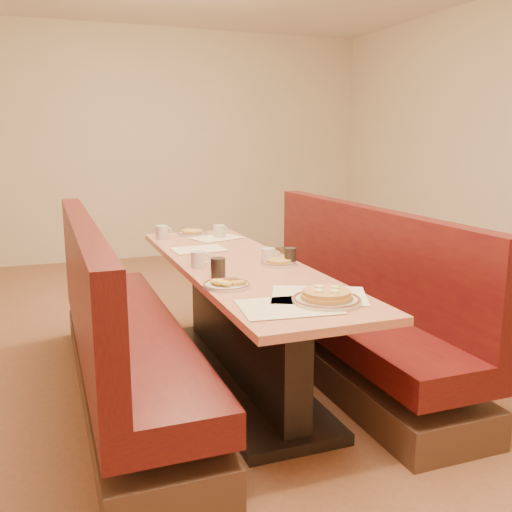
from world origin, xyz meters
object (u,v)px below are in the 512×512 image
object	(u,v)px
soda_tumbler_mid	(290,256)
booth_right	(345,312)
pancake_plate	(327,298)
coffee_mug_b	(199,259)
booth_left	(118,339)
eggs_plate	(226,284)
coffee_mug_a	(269,256)
coffee_mug_d	(162,232)
diner_table	(240,323)
soda_tumbler_near	(218,268)
coffee_mug_c	(220,231)

from	to	relation	value
soda_tumbler_mid	booth_right	bearing A→B (deg)	15.24
pancake_plate	coffee_mug_b	size ratio (longest dim) A/B	2.58
booth_left	soda_tumbler_mid	world-z (taller)	booth_left
eggs_plate	coffee_mug_a	xyz separation A→B (m)	(0.41, 0.44, 0.03)
booth_left	coffee_mug_d	world-z (taller)	booth_left
booth_right	booth_left	bearing A→B (deg)	180.00
diner_table	booth_left	size ratio (longest dim) A/B	1.00
soda_tumbler_near	booth_left	bearing A→B (deg)	148.89
booth_left	eggs_plate	world-z (taller)	booth_left
coffee_mug_d	eggs_plate	bearing A→B (deg)	-105.47
booth_left	soda_tumbler_near	bearing A→B (deg)	-31.11
booth_right	soda_tumbler_mid	size ratio (longest dim) A/B	25.62
eggs_plate	coffee_mug_c	distance (m)	1.47
booth_right	coffee_mug_b	size ratio (longest dim) A/B	20.40
diner_table	soda_tumbler_mid	distance (m)	0.52
booth_left	coffee_mug_b	size ratio (longest dim) A/B	20.40
diner_table	booth_right	world-z (taller)	booth_right
diner_table	coffee_mug_a	distance (m)	0.46
coffee_mug_a	coffee_mug_c	bearing A→B (deg)	96.64
coffee_mug_d	diner_table	bearing A→B (deg)	-91.70
eggs_plate	diner_table	bearing A→B (deg)	64.46
coffee_mug_c	coffee_mug_d	distance (m)	0.43
coffee_mug_c	soda_tumbler_mid	bearing A→B (deg)	-98.86
eggs_plate	coffee_mug_a	distance (m)	0.60
coffee_mug_a	soda_tumbler_mid	world-z (taller)	soda_tumbler_mid
diner_table	booth_left	bearing A→B (deg)	180.00
booth_right	pancake_plate	size ratio (longest dim) A/B	7.92
soda_tumbler_near	coffee_mug_d	bearing A→B (deg)	91.62
coffee_mug_c	coffee_mug_a	bearing A→B (deg)	-105.16
booth_left	coffee_mug_a	world-z (taller)	booth_left
booth_right	pancake_plate	distance (m)	1.20
eggs_plate	coffee_mug_a	bearing A→B (deg)	47.37
pancake_plate	coffee_mug_d	size ratio (longest dim) A/B	2.46
soda_tumbler_mid	soda_tumbler_near	bearing A→B (deg)	-159.99
soda_tumbler_mid	coffee_mug_c	bearing A→B (deg)	97.01
coffee_mug_c	booth_right	bearing A→B (deg)	-73.30
booth_left	pancake_plate	xyz separation A→B (m)	(0.83, -0.94, 0.41)
coffee_mug_a	coffee_mug_c	distance (m)	0.97
booth_right	pancake_plate	world-z (taller)	booth_right
pancake_plate	coffee_mug_b	distance (m)	0.99
pancake_plate	soda_tumbler_near	world-z (taller)	soda_tumbler_near
coffee_mug_b	coffee_mug_c	bearing A→B (deg)	65.86
booth_right	eggs_plate	bearing A→B (deg)	-152.53
coffee_mug_c	soda_tumbler_mid	distance (m)	1.04
pancake_plate	soda_tumbler_mid	xyz separation A→B (m)	(0.18, 0.81, 0.02)
diner_table	coffee_mug_b	world-z (taller)	coffee_mug_b
coffee_mug_b	coffee_mug_d	distance (m)	1.03
pancake_plate	booth_right	bearing A→B (deg)	56.00
diner_table	pancake_plate	xyz separation A→B (m)	(0.10, -0.94, 0.40)
coffee_mug_a	booth_left	bearing A→B (deg)	-178.14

